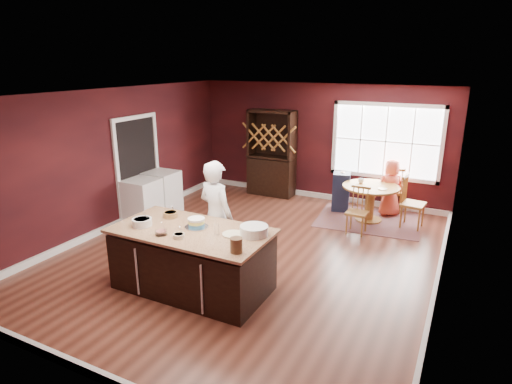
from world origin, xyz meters
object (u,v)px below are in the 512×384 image
Objects in this scene: layer_cake at (196,223)px; toddler at (340,175)px; high_chair at (341,191)px; seated_woman at (390,188)px; washer at (142,201)px; baker at (216,216)px; chair_east at (414,202)px; chair_south at (357,211)px; hutch at (272,153)px; chair_north at (392,189)px; kitchen_island at (193,261)px; dryer at (162,193)px; dining_table at (370,196)px.

layer_cake is 1.29× the size of toddler.
seated_woman is at bearing -2.45° from high_chair.
baker is at bearing -23.23° from washer.
chair_east reaches higher than layer_cake.
chair_south is 3.01m from hutch.
hutch reaches higher than seated_woman.
kitchen_island is at bearing 49.25° from chair_north.
chair_south is at bearing -59.10° from toddler.
seated_woman reaches higher than layer_cake.
seated_woman is at bearing -103.90° from baker.
hutch is 2.25× the size of dryer.
toddler is at bearing 2.73° from chair_north.
baker is 1.98× the size of high_chair.
chair_east is 5.41m from washer.
layer_cake reaches higher than kitchen_island.
dining_table is at bearing 20.70° from dryer.
dining_table is at bearing 96.21° from chair_east.
seated_woman is at bearing 65.98° from layer_cake.
washer is at bearing 144.58° from kitchen_island.
dryer is at bearing 113.24° from chair_east.
dryer is at bearing 9.51° from chair_north.
layer_cake is 4.67m from hutch.
seated_woman is 4.70× the size of toddler.
chair_north is at bearing 78.01° from chair_south.
layer_cake is at bearing -116.41° from chair_south.
chair_north reaches higher than kitchen_island.
dryer is at bearing 135.78° from kitchen_island.
dryer is (-2.44, 2.38, 0.02)m from kitchen_island.
layer_cake is 3.39m from dryer.
layer_cake is at bearing -113.22° from dining_table.
baker is 1.92× the size of dryer.
washer is 0.64m from dryer.
baker is 1.92× the size of chair_south.
chair_east is 5.18m from dryer.
kitchen_island is at bearing -115.85° from chair_south.
seated_woman is at bearing 75.90° from chair_south.
seated_woman is 1.33× the size of dryer.
kitchen_island is at bearing -44.22° from dryer.
toddler is at bearing 78.03° from kitchen_island.
toddler is at bearing -90.69° from baker.
baker is 6.79× the size of toddler.
chair_north reaches higher than washer.
chair_north is at bearing 67.31° from kitchen_island.
chair_south is 1.38m from toddler.
chair_south is (1.58, 3.02, -0.53)m from layer_cake.
seated_woman is 1.08m from toddler.
baker is at bearing -117.46° from dining_table.
hutch is at bearing 101.16° from kitchen_island.
seated_woman reaches higher than chair_south.
chair_south is 1.03× the size of high_chair.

